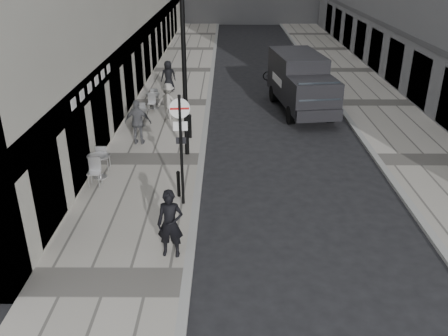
# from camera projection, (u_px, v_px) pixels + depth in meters

# --- Properties ---
(sidewalk) EXTENTS (4.00, 60.00, 0.12)m
(sidewalk) POSITION_uv_depth(u_px,v_px,m) (172.00, 103.00, 25.74)
(sidewalk) COLOR #A8A197
(sidewalk) RESTS_ON ground
(far_sidewalk) EXTENTS (4.00, 60.00, 0.12)m
(far_sidewalk) POSITION_uv_depth(u_px,v_px,m) (374.00, 104.00, 25.69)
(far_sidewalk) COLOR #A8A197
(far_sidewalk) RESTS_ON ground
(walking_man) EXTENTS (0.74, 0.53, 1.93)m
(walking_man) POSITION_uv_depth(u_px,v_px,m) (170.00, 224.00, 12.48)
(walking_man) COLOR black
(walking_man) RESTS_ON sidewalk
(sign_post) EXTENTS (0.63, 0.11, 3.65)m
(sign_post) POSITION_uv_depth(u_px,v_px,m) (181.00, 136.00, 14.50)
(sign_post) COLOR black
(sign_post) RESTS_ON sidewalk
(lamppost) EXTENTS (0.31, 0.31, 6.80)m
(lamppost) POSITION_uv_depth(u_px,v_px,m) (184.00, 60.00, 17.64)
(lamppost) COLOR black
(lamppost) RESTS_ON sidewalk
(bollard_near) EXTENTS (0.12, 0.12, 0.86)m
(bollard_near) POSITION_uv_depth(u_px,v_px,m) (179.00, 185.00, 15.75)
(bollard_near) COLOR black
(bollard_near) RESTS_ON sidewalk
(bollard_far) EXTENTS (0.13, 0.13, 1.00)m
(bollard_far) POSITION_uv_depth(u_px,v_px,m) (190.00, 127.00, 20.67)
(bollard_far) COLOR black
(bollard_far) RESTS_ON sidewalk
(panel_van) EXTENTS (3.00, 6.23, 2.83)m
(panel_van) POSITION_uv_depth(u_px,v_px,m) (301.00, 80.00, 24.17)
(panel_van) COLOR black
(panel_van) RESTS_ON ground
(cyclist) EXTENTS (1.82, 0.88, 1.88)m
(cyclist) POSITION_uv_depth(u_px,v_px,m) (276.00, 69.00, 30.22)
(cyclist) COLOR black
(cyclist) RESTS_ON ground
(pedestrian_a) EXTENTS (1.15, 0.55, 1.91)m
(pedestrian_a) POSITION_uv_depth(u_px,v_px,m) (138.00, 122.00, 19.84)
(pedestrian_a) COLOR #56565B
(pedestrian_a) RESTS_ON sidewalk
(pedestrian_b) EXTENTS (1.30, 0.97, 1.80)m
(pedestrian_b) POSITION_uv_depth(u_px,v_px,m) (168.00, 102.00, 22.70)
(pedestrian_b) COLOR gray
(pedestrian_b) RESTS_ON sidewalk
(pedestrian_c) EXTENTS (1.00, 0.81, 1.78)m
(pedestrian_c) POSITION_uv_depth(u_px,v_px,m) (168.00, 76.00, 27.32)
(pedestrian_c) COLOR black
(pedestrian_c) RESTS_ON sidewalk
(cafe_table_near) EXTENTS (0.76, 1.72, 0.98)m
(cafe_table_near) POSITION_uv_depth(u_px,v_px,m) (140.00, 116.00, 22.06)
(cafe_table_near) COLOR #AAAAAD
(cafe_table_near) RESTS_ON sidewalk
(cafe_table_mid) EXTENTS (0.78, 1.77, 1.01)m
(cafe_table_mid) POSITION_uv_depth(u_px,v_px,m) (99.00, 164.00, 17.03)
(cafe_table_mid) COLOR silver
(cafe_table_mid) RESTS_ON sidewalk
(cafe_table_far) EXTENTS (0.72, 1.64, 0.93)m
(cafe_table_far) POSITION_uv_depth(u_px,v_px,m) (153.00, 100.00, 24.49)
(cafe_table_far) COLOR #B9B9BC
(cafe_table_far) RESTS_ON sidewalk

